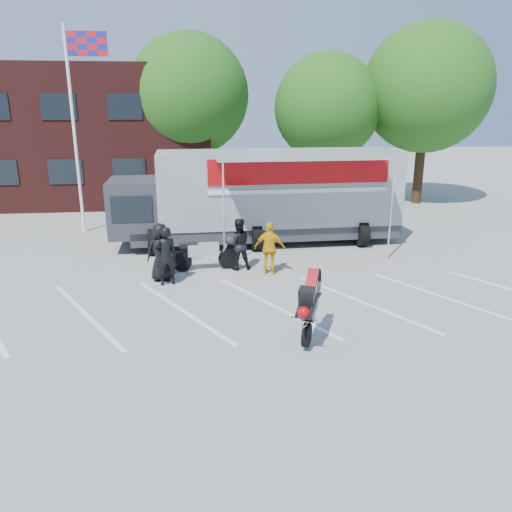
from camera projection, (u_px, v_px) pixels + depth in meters
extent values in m
plane|color=gray|center=(272.00, 322.00, 12.12)|extent=(100.00, 100.00, 0.00)
cube|color=white|center=(267.00, 306.00, 13.07)|extent=(18.09, 13.33, 0.01)
cube|color=#451816|center=(43.00, 135.00, 27.12)|extent=(18.00, 8.00, 7.00)
cylinder|color=white|center=(74.00, 133.00, 19.76)|extent=(0.12, 0.12, 8.00)
cube|color=red|center=(87.00, 44.00, 18.89)|extent=(1.50, 0.04, 0.90)
cylinder|color=#382314|center=(192.00, 172.00, 26.65)|extent=(0.50, 0.50, 3.24)
sphere|color=#124812|center=(189.00, 95.00, 25.50)|extent=(6.12, 6.12, 6.12)
cylinder|color=#382314|center=(324.00, 176.00, 26.52)|extent=(0.50, 0.50, 2.88)
sphere|color=#124812|center=(327.00, 107.00, 25.50)|extent=(5.44, 5.44, 5.44)
cylinder|color=#382314|center=(419.00, 171.00, 26.51)|extent=(0.50, 0.50, 3.42)
sphere|color=#124812|center=(427.00, 88.00, 25.30)|extent=(6.46, 6.46, 6.46)
imported|color=black|center=(161.00, 252.00, 14.81)|extent=(0.90, 0.63, 1.75)
imported|color=black|center=(166.00, 256.00, 14.46)|extent=(0.72, 0.55, 1.74)
imported|color=black|center=(238.00, 244.00, 15.83)|extent=(0.84, 0.67, 1.66)
imported|color=#F0AE0C|center=(270.00, 248.00, 15.41)|extent=(1.05, 0.69, 1.65)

